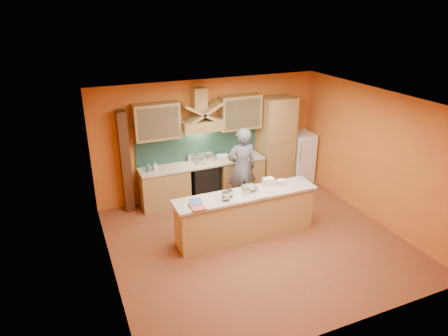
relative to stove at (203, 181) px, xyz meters
name	(u,v)px	position (x,y,z in m)	size (l,w,h in m)	color
floor	(256,241)	(0.30, -2.20, -0.45)	(5.50, 5.00, 0.01)	brown
ceiling	(261,102)	(0.30, -2.20, 2.35)	(5.50, 5.00, 0.01)	white
wall_back	(210,138)	(0.30, 0.30, 0.95)	(5.50, 0.02, 2.80)	#CB6B27
wall_front	(347,248)	(0.30, -4.70, 0.95)	(5.50, 0.02, 2.80)	#CB6B27
wall_left	(106,204)	(-2.45, -2.20, 0.95)	(0.02, 5.00, 2.80)	#CB6B27
wall_right	(375,156)	(3.05, -2.20, 0.95)	(0.02, 5.00, 2.80)	#CB6B27
base_cabinet_left	(165,188)	(-0.95, 0.00, -0.02)	(1.10, 0.60, 0.86)	#A6834C
base_cabinet_right	(239,175)	(0.95, 0.00, -0.02)	(1.10, 0.60, 0.86)	#A6834C
counter_top	(203,163)	(0.00, 0.00, 0.45)	(3.00, 0.62, 0.04)	beige
stove	(203,181)	(0.00, 0.00, 0.00)	(0.60, 0.58, 0.90)	black
backsplash	(198,146)	(0.00, 0.28, 0.80)	(3.00, 0.03, 0.70)	#193732
range_hood	(201,125)	(0.00, 0.05, 1.37)	(0.92, 0.50, 0.24)	#A6834C
hood_chimney	(199,99)	(0.00, 0.15, 1.95)	(0.30, 0.30, 0.50)	#A6834C
upper_cabinet_left	(157,121)	(-1.00, 0.12, 1.55)	(1.00, 0.35, 0.80)	#A6834C
upper_cabinet_right	(240,112)	(1.00, 0.12, 1.55)	(1.00, 0.35, 0.80)	#A6834C
pantry_column	(276,143)	(1.95, 0.00, 0.70)	(0.80, 0.60, 2.30)	#A6834C
fridge	(300,157)	(2.70, 0.00, 0.20)	(0.58, 0.60, 1.30)	white
trim_column_left	(125,162)	(-1.75, 0.15, 0.70)	(0.20, 0.30, 2.30)	#472816
island_body	(246,216)	(0.20, -1.90, -0.01)	(2.80, 0.55, 0.88)	tan
island_top	(246,195)	(0.20, -1.90, 0.47)	(2.90, 0.62, 0.05)	beige
person	(242,168)	(0.68, -0.69, 0.48)	(0.68, 0.45, 1.87)	slate
pot_large	(200,161)	(-0.06, 0.02, 0.52)	(0.23, 0.23, 0.15)	silver
pot_small	(210,158)	(0.22, 0.09, 0.52)	(0.20, 0.20, 0.13)	#BCBCC3
soap_bottle_a	(155,166)	(-1.13, 0.00, 0.57)	(0.09, 0.09, 0.20)	beige
soap_bottle_b	(148,166)	(-1.29, -0.01, 0.59)	(0.09, 0.09, 0.24)	teal
bowl_back	(239,154)	(0.96, 0.07, 0.51)	(0.25, 0.25, 0.08)	white
dish_rack	(223,157)	(0.52, 0.03, 0.52)	(0.28, 0.22, 0.10)	white
book_lower	(191,208)	(-0.99, -2.06, 0.51)	(0.26, 0.35, 0.03)	#C15C45
book_upper	(191,203)	(-0.94, -1.90, 0.53)	(0.21, 0.28, 0.02)	#456898
jar_large	(226,196)	(-0.28, -2.01, 0.58)	(0.14, 0.14, 0.16)	white
jar_small	(230,193)	(-0.15, -1.89, 0.56)	(0.13, 0.13, 0.13)	silver
kitchen_scale	(248,191)	(0.22, -1.92, 0.54)	(0.11, 0.11, 0.09)	silver
mixing_bowl	(250,188)	(0.33, -1.79, 0.53)	(0.31, 0.31, 0.07)	white
cloth	(262,196)	(0.43, -2.12, 0.50)	(0.25, 0.19, 0.02)	beige
grocery_bag_a	(268,181)	(0.79, -1.71, 0.56)	(0.21, 0.17, 0.14)	beige
grocery_bag_b	(281,182)	(1.03, -1.81, 0.55)	(0.17, 0.13, 0.10)	beige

